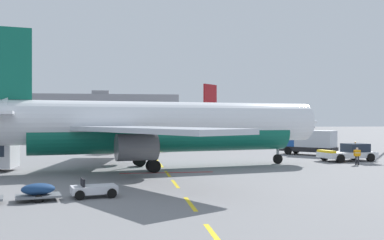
{
  "coord_description": "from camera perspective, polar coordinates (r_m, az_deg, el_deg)",
  "views": [
    {
      "loc": [
        14.58,
        -15.54,
        4.58
      ],
      "look_at": [
        21.34,
        29.68,
        4.5
      ],
      "focal_mm": 41.19,
      "sensor_mm": 36.0,
      "label": 1
    }
  ],
  "objects": [
    {
      "name": "terminal_satellite",
      "position": [
        163.37,
        -15.85,
        0.82
      ],
      "size": [
        78.27,
        18.21,
        14.84
      ],
      "color": "gray",
      "rests_on": "ground"
    },
    {
      "name": "ground_power_truck",
      "position": [
        62.43,
        -8.8,
        -2.59
      ],
      "size": [
        5.87,
        7.16,
        3.14
      ],
      "color": "black",
      "rests_on": "ground"
    },
    {
      "name": "airliner_mid_left",
      "position": [
        82.94,
        6.49,
        -0.74
      ],
      "size": [
        24.13,
        25.49,
        10.36
      ],
      "color": "silver",
      "rests_on": "ground"
    },
    {
      "name": "ground",
      "position": [
        61.25,
        16.09,
        -4.19
      ],
      "size": [
        400.0,
        400.0,
        0.0
      ],
      "primitive_type": "plane",
      "color": "slate"
    },
    {
      "name": "apron_paint_markings",
      "position": [
        53.54,
        -4.83,
        -4.8
      ],
      "size": [
        8.0,
        95.76,
        0.01
      ],
      "color": "yellow",
      "rests_on": "ground"
    },
    {
      "name": "airliner_foreground",
      "position": [
        40.9,
        -4.09,
        -0.78
      ],
      "size": [
        34.64,
        33.92,
        12.2
      ],
      "color": "white",
      "rests_on": "ground"
    },
    {
      "name": "catering_truck",
      "position": [
        58.43,
        15.02,
        -2.78
      ],
      "size": [
        6.54,
        6.75,
        3.14
      ],
      "color": "black",
      "rests_on": "ground"
    },
    {
      "name": "pushback_tug",
      "position": [
        51.27,
        19.64,
        -4.02
      ],
      "size": [
        6.38,
        3.95,
        2.08
      ],
      "color": "silver",
      "rests_on": "ground"
    },
    {
      "name": "baggage_train",
      "position": [
        26.41,
        -22.53,
        -8.71
      ],
      "size": [
        11.62,
        4.13,
        1.14
      ],
      "color": "silver",
      "rests_on": "ground"
    },
    {
      "name": "ground_crew_worker",
      "position": [
        47.23,
        20.6,
        -4.26
      ],
      "size": [
        0.67,
        0.35,
        1.73
      ],
      "color": "#232328",
      "rests_on": "ground"
    }
  ]
}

